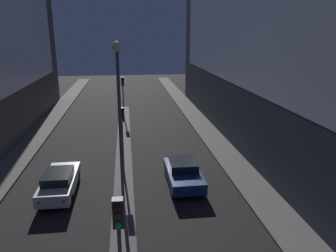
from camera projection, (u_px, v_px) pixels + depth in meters
median_strip at (124, 157)px, 24.12m from camera, size 1.16×33.39×0.14m
traffic_light_near at (119, 234)px, 9.54m from camera, size 0.32×0.42×4.24m
traffic_light_mid at (122, 125)px, 20.68m from camera, size 0.32×0.42×4.24m
traffic_light_far at (123, 88)px, 34.37m from camera, size 0.32×0.42×4.24m
street_lamp at (119, 103)px, 15.60m from camera, size 0.49×0.49×8.39m
car_left_lane at (59, 182)px, 18.55m from camera, size 1.75×4.60×1.45m
car_right_lane at (183, 173)px, 19.73m from camera, size 1.92×4.29×1.43m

